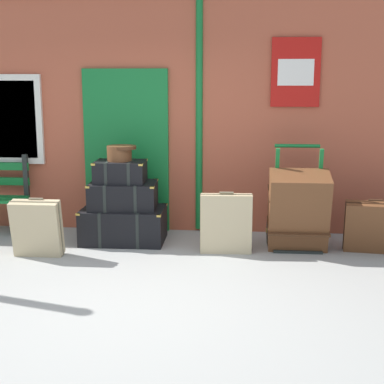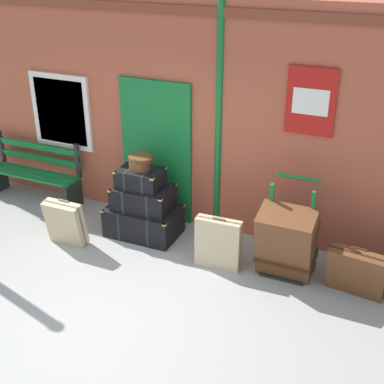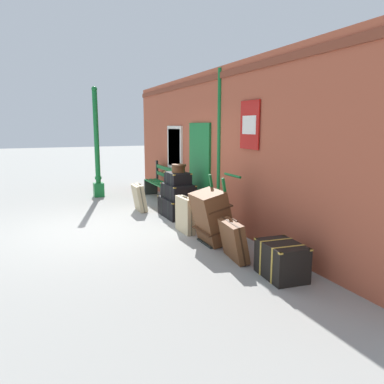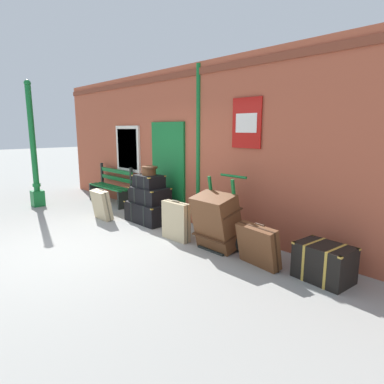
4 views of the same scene
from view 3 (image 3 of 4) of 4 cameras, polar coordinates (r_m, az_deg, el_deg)
name	(u,v)px [view 3 (image 3 of 4)]	position (r m, az deg, el deg)	size (l,w,h in m)	color
ground_plane	(98,230)	(7.72, -14.07, -5.56)	(60.00, 60.00, 0.00)	gray
brick_facade	(215,146)	(8.27, 3.59, 6.99)	(10.40, 0.35, 3.20)	#AD5138
lamp_post	(97,156)	(11.09, -14.21, 5.38)	(0.28, 0.28, 3.11)	#146B2D
platform_bench	(161,183)	(10.57, -4.78, 1.37)	(1.60, 0.43, 1.01)	#146B2D
steamer_trunk_base	(178,207)	(8.53, -2.15, -2.31)	(1.02, 0.66, 0.43)	black
steamer_trunk_middle	(178,191)	(8.46, -2.10, 0.14)	(0.84, 0.59, 0.33)	black
steamer_trunk_top	(178,178)	(8.45, -2.17, 2.11)	(0.62, 0.47, 0.27)	black
round_hatbox	(178,168)	(8.43, -2.07, 3.71)	(0.35, 0.31, 0.18)	brown
porters_trolley	(221,227)	(6.66, 4.36, -5.35)	(0.71, 0.58, 1.20)	black
large_brown_trunk	(212,217)	(6.53, 3.03, -3.77)	(0.70, 0.63, 0.96)	brown
suitcase_tan	(139,198)	(9.10, -8.01, -0.86)	(0.56, 0.28, 0.67)	tan
suitcase_umber	(185,215)	(7.24, -1.06, -3.50)	(0.60, 0.19, 0.72)	tan
suitcase_caramel	(233,240)	(5.82, 6.32, -7.31)	(0.70, 0.37, 0.63)	brown
corner_trunk	(282,260)	(5.31, 13.46, -10.05)	(0.73, 0.55, 0.49)	black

